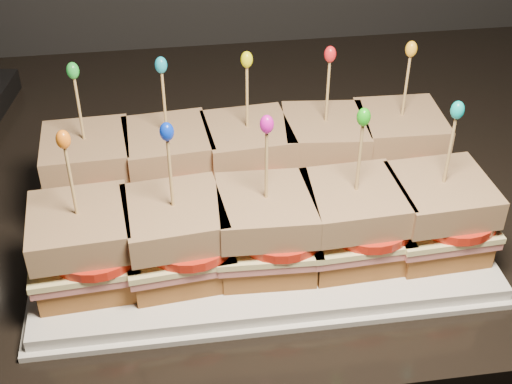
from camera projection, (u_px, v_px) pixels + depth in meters
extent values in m
cube|color=black|center=(407.00, 160.00, 0.88)|extent=(2.73, 0.69, 0.04)
cube|color=silver|center=(256.00, 228.00, 0.73)|extent=(0.43, 0.27, 0.02)
cube|color=silver|center=(256.00, 233.00, 0.74)|extent=(0.44, 0.28, 0.01)
cube|color=brown|center=(93.00, 190.00, 0.75)|extent=(0.09, 0.09, 0.02)
cube|color=#B65F60|center=(91.00, 178.00, 0.74)|extent=(0.10, 0.09, 0.01)
cube|color=#F2E99F|center=(90.00, 173.00, 0.74)|extent=(0.10, 0.09, 0.01)
cylinder|color=red|center=(100.00, 169.00, 0.73)|extent=(0.08, 0.08, 0.01)
cube|color=brown|center=(86.00, 151.00, 0.72)|extent=(0.09, 0.09, 0.03)
cylinder|color=tan|center=(80.00, 112.00, 0.70)|extent=(0.00, 0.00, 0.09)
ellipsoid|color=green|center=(73.00, 71.00, 0.67)|extent=(0.01, 0.01, 0.02)
cube|color=brown|center=(171.00, 184.00, 0.76)|extent=(0.09, 0.09, 0.02)
cube|color=#B65F60|center=(170.00, 172.00, 0.75)|extent=(0.10, 0.10, 0.01)
cube|color=#F2E99F|center=(170.00, 166.00, 0.75)|extent=(0.10, 0.10, 0.01)
cylinder|color=red|center=(181.00, 162.00, 0.74)|extent=(0.08, 0.08, 0.01)
cube|color=brown|center=(168.00, 145.00, 0.73)|extent=(0.09, 0.09, 0.03)
cylinder|color=tan|center=(165.00, 106.00, 0.71)|extent=(0.00, 0.00, 0.09)
ellipsoid|color=#139AC3|center=(161.00, 65.00, 0.68)|extent=(0.01, 0.01, 0.02)
cube|color=brown|center=(248.00, 178.00, 0.77)|extent=(0.09, 0.09, 0.02)
cube|color=#B65F60|center=(248.00, 165.00, 0.76)|extent=(0.10, 0.10, 0.01)
cube|color=#F2E99F|center=(248.00, 160.00, 0.76)|extent=(0.10, 0.10, 0.01)
cylinder|color=red|center=(260.00, 156.00, 0.75)|extent=(0.08, 0.08, 0.01)
cube|color=brown|center=(247.00, 139.00, 0.74)|extent=(0.09, 0.09, 0.03)
cylinder|color=tan|center=(247.00, 101.00, 0.71)|extent=(0.00, 0.00, 0.09)
ellipsoid|color=#E4EA0B|center=(247.00, 59.00, 0.69)|extent=(0.01, 0.01, 0.02)
cube|color=brown|center=(322.00, 171.00, 0.78)|extent=(0.09, 0.09, 0.02)
cube|color=#B65F60|center=(323.00, 159.00, 0.77)|extent=(0.10, 0.10, 0.01)
cube|color=#F2E99F|center=(324.00, 154.00, 0.77)|extent=(0.10, 0.10, 0.01)
cylinder|color=red|center=(336.00, 150.00, 0.76)|extent=(0.08, 0.08, 0.01)
cube|color=brown|center=(325.00, 133.00, 0.75)|extent=(0.10, 0.10, 0.03)
cylinder|color=tan|center=(327.00, 95.00, 0.72)|extent=(0.00, 0.00, 0.09)
ellipsoid|color=red|center=(330.00, 54.00, 0.70)|extent=(0.01, 0.01, 0.02)
cube|color=brown|center=(395.00, 165.00, 0.79)|extent=(0.09, 0.09, 0.02)
cube|color=#B65F60|center=(397.00, 153.00, 0.78)|extent=(0.10, 0.09, 0.01)
cube|color=#F2E99F|center=(398.00, 148.00, 0.78)|extent=(0.10, 0.09, 0.01)
cylinder|color=red|center=(411.00, 144.00, 0.77)|extent=(0.08, 0.08, 0.01)
cube|color=brown|center=(400.00, 127.00, 0.76)|extent=(0.09, 0.09, 0.03)
cylinder|color=tan|center=(406.00, 89.00, 0.73)|extent=(0.00, 0.00, 0.09)
ellipsoid|color=yellow|center=(411.00, 49.00, 0.71)|extent=(0.01, 0.01, 0.02)
cube|color=brown|center=(87.00, 269.00, 0.65)|extent=(0.09, 0.09, 0.02)
cube|color=#B65F60|center=(85.00, 256.00, 0.64)|extent=(0.10, 0.10, 0.01)
cube|color=#F2E99F|center=(84.00, 250.00, 0.64)|extent=(0.10, 0.10, 0.01)
cylinder|color=red|center=(96.00, 247.00, 0.63)|extent=(0.08, 0.08, 0.01)
cube|color=brown|center=(80.00, 227.00, 0.62)|extent=(0.09, 0.09, 0.03)
cylinder|color=tan|center=(72.00, 185.00, 0.60)|extent=(0.00, 0.00, 0.09)
ellipsoid|color=orange|center=(63.00, 139.00, 0.57)|extent=(0.01, 0.01, 0.02)
cube|color=brown|center=(178.00, 260.00, 0.66)|extent=(0.09, 0.09, 0.02)
cube|color=#B65F60|center=(177.00, 247.00, 0.65)|extent=(0.10, 0.10, 0.01)
cube|color=#F2E99F|center=(176.00, 241.00, 0.65)|extent=(0.10, 0.10, 0.01)
cylinder|color=red|center=(189.00, 238.00, 0.64)|extent=(0.08, 0.08, 0.01)
cube|color=brown|center=(174.00, 218.00, 0.63)|extent=(0.09, 0.09, 0.03)
cylinder|color=tan|center=(171.00, 177.00, 0.61)|extent=(0.00, 0.00, 0.09)
ellipsoid|color=#082DD0|center=(167.00, 132.00, 0.58)|extent=(0.01, 0.01, 0.02)
cube|color=brown|center=(265.00, 252.00, 0.67)|extent=(0.09, 0.09, 0.02)
cube|color=#B65F60|center=(266.00, 239.00, 0.66)|extent=(0.10, 0.09, 0.01)
cube|color=#F2E99F|center=(266.00, 233.00, 0.66)|extent=(0.10, 0.10, 0.01)
cylinder|color=red|center=(280.00, 230.00, 0.65)|extent=(0.08, 0.08, 0.01)
cube|color=brown|center=(266.00, 210.00, 0.64)|extent=(0.09, 0.09, 0.03)
cylinder|color=tan|center=(266.00, 169.00, 0.62)|extent=(0.00, 0.00, 0.09)
ellipsoid|color=#CE11B2|center=(267.00, 124.00, 0.59)|extent=(0.01, 0.01, 0.02)
cube|color=brown|center=(351.00, 244.00, 0.68)|extent=(0.09, 0.09, 0.02)
cube|color=#B65F60|center=(352.00, 231.00, 0.67)|extent=(0.10, 0.09, 0.01)
cube|color=#F2E99F|center=(353.00, 225.00, 0.67)|extent=(0.10, 0.10, 0.01)
cylinder|color=red|center=(368.00, 222.00, 0.66)|extent=(0.08, 0.08, 0.01)
cube|color=brown|center=(355.00, 202.00, 0.65)|extent=(0.09, 0.09, 0.03)
cylinder|color=tan|center=(359.00, 162.00, 0.63)|extent=(0.00, 0.00, 0.09)
ellipsoid|color=#1BB616|center=(364.00, 117.00, 0.60)|extent=(0.01, 0.01, 0.02)
cube|color=brown|center=(434.00, 236.00, 0.69)|extent=(0.09, 0.09, 0.02)
cube|color=#B65F60|center=(436.00, 223.00, 0.68)|extent=(0.10, 0.09, 0.01)
cube|color=#F2E99F|center=(437.00, 217.00, 0.68)|extent=(0.10, 0.10, 0.01)
cylinder|color=red|center=(453.00, 214.00, 0.67)|extent=(0.08, 0.08, 0.01)
cube|color=brown|center=(441.00, 195.00, 0.66)|extent=(0.09, 0.09, 0.03)
cylinder|color=tan|center=(449.00, 154.00, 0.63)|extent=(0.00, 0.00, 0.09)
ellipsoid|color=#05B4B7|center=(457.00, 110.00, 0.61)|extent=(0.01, 0.01, 0.02)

